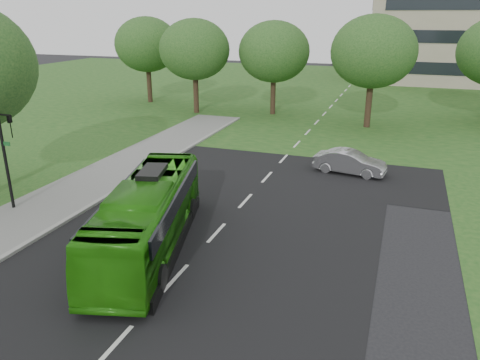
{
  "coord_description": "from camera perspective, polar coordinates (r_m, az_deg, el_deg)",
  "views": [
    {
      "loc": [
        7.23,
        -15.39,
        9.18
      ],
      "look_at": [
        0.14,
        4.76,
        1.6
      ],
      "focal_mm": 35.0,
      "sensor_mm": 36.0,
      "label": 1
    }
  ],
  "objects": [
    {
      "name": "tree_park_a",
      "position": [
        46.23,
        -5.55,
        15.55
      ],
      "size": [
        6.7,
        6.7,
        8.9
      ],
      "color": "black",
      "rests_on": "ground"
    },
    {
      "name": "traffic_light",
      "position": [
        24.83,
        -26.59,
        3.36
      ],
      "size": [
        0.86,
        0.22,
        5.35
      ],
      "rotation": [
        0.0,
        0.0,
        -0.01
      ],
      "color": "black",
      "rests_on": "ground"
    },
    {
      "name": "tree_park_b",
      "position": [
        45.41,
        4.17,
        15.32
      ],
      "size": [
        6.65,
        6.65,
        8.72
      ],
      "color": "black",
      "rests_on": "ground"
    },
    {
      "name": "tree_park_c",
      "position": [
        41.17,
        15.95,
        14.8
      ],
      "size": [
        6.99,
        6.99,
        9.28
      ],
      "color": "black",
      "rests_on": "ground"
    },
    {
      "name": "ground",
      "position": [
        19.32,
        -5.14,
        -8.92
      ],
      "size": [
        160.0,
        160.0,
        0.0
      ],
      "primitive_type": "plane",
      "color": "black",
      "rests_on": "ground"
    },
    {
      "name": "bus",
      "position": [
        19.46,
        -11.11,
        -4.28
      ],
      "size": [
        5.03,
        10.66,
        2.89
      ],
      "primitive_type": "imported",
      "rotation": [
        0.0,
        0.0,
        0.26
      ],
      "color": "#2A8D12",
      "rests_on": "ground"
    },
    {
      "name": "tree_park_f",
      "position": [
        52.88,
        -11.29,
        15.88
      ],
      "size": [
        6.77,
        6.77,
        9.03
      ],
      "color": "black",
      "rests_on": "ground"
    },
    {
      "name": "street_surfaces",
      "position": [
        39.95,
        7.93,
        6.1
      ],
      "size": [
        120.0,
        120.0,
        0.15
      ],
      "color": "black",
      "rests_on": "ground"
    },
    {
      "name": "sedan",
      "position": [
        29.2,
        13.24,
        2.13
      ],
      "size": [
        4.46,
        2.08,
        1.41
      ],
      "primitive_type": "imported",
      "rotation": [
        0.0,
        0.0,
        1.43
      ],
      "color": "#A8A8AD",
      "rests_on": "ground"
    }
  ]
}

